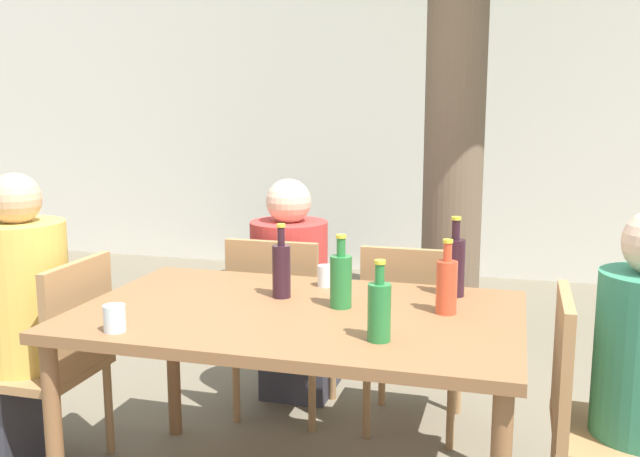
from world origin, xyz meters
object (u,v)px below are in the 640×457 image
at_px(patio_chair_2, 280,317).
at_px(soda_bottle_2, 447,285).
at_px(patio_chair_3, 413,328).
at_px(person_seated_2, 295,301).
at_px(drinking_glass_1, 115,318).
at_px(patio_chair_1, 595,412).
at_px(patio_chair_0, 57,354).
at_px(wine_bottle_0, 281,269).
at_px(person_seated_0, 9,336).
at_px(wine_bottle_3, 455,265).
at_px(green_bottle_1, 379,310).
at_px(green_bottle_4, 341,279).
at_px(dining_table_front, 298,330).
at_px(drinking_glass_0, 325,276).

bearing_deg(patio_chair_2, soda_bottle_2, 143.47).
relative_size(patio_chair_2, patio_chair_3, 1.00).
height_order(person_seated_2, drinking_glass_1, person_seated_2).
height_order(patio_chair_1, patio_chair_2, same).
bearing_deg(patio_chair_0, wine_bottle_0, 99.34).
height_order(patio_chair_2, person_seated_0, person_seated_0).
height_order(patio_chair_1, person_seated_0, person_seated_0).
bearing_deg(patio_chair_0, soda_bottle_2, 93.89).
relative_size(patio_chair_3, person_seated_2, 0.78).
xyz_separation_m(person_seated_0, wine_bottle_3, (1.79, 0.35, 0.33)).
bearing_deg(green_bottle_1, wine_bottle_3, 73.43).
bearing_deg(green_bottle_4, soda_bottle_2, 3.99).
height_order(patio_chair_0, patio_chair_2, same).
bearing_deg(drinking_glass_1, wine_bottle_0, 54.15).
distance_m(dining_table_front, green_bottle_1, 0.46).
bearing_deg(patio_chair_0, green_bottle_1, 79.63).
relative_size(wine_bottle_0, wine_bottle_3, 0.92).
relative_size(dining_table_front, patio_chair_3, 1.77).
relative_size(green_bottle_1, wine_bottle_3, 0.84).
height_order(patio_chair_0, wine_bottle_3, wine_bottle_3).
xyz_separation_m(dining_table_front, green_bottle_1, (0.35, -0.25, 0.18)).
height_order(patio_chair_2, drinking_glass_0, patio_chair_2).
height_order(soda_bottle_2, wine_bottle_3, wine_bottle_3).
xyz_separation_m(person_seated_0, soda_bottle_2, (1.78, 0.11, 0.32)).
xyz_separation_m(green_bottle_4, drinking_glass_0, (-0.13, 0.28, -0.06)).
bearing_deg(patio_chair_1, person_seated_2, 54.55).
bearing_deg(person_seated_0, patio_chair_2, 127.83).
distance_m(person_seated_2, drinking_glass_1, 1.40).
bearing_deg(patio_chair_1, drinking_glass_0, 70.86).
height_order(patio_chair_1, wine_bottle_0, wine_bottle_0).
height_order(patio_chair_2, green_bottle_1, green_bottle_1).
bearing_deg(green_bottle_4, wine_bottle_3, 35.30).
bearing_deg(green_bottle_1, patio_chair_1, 20.26).
xyz_separation_m(patio_chair_1, person_seated_2, (-1.35, 0.96, 0.01)).
distance_m(patio_chair_3, drinking_glass_1, 1.43).
distance_m(person_seated_2, drinking_glass_0, 0.75).
bearing_deg(drinking_glass_0, patio_chair_3, 50.15).
relative_size(patio_chair_0, soda_bottle_2, 3.35).
bearing_deg(drinking_glass_0, patio_chair_1, -19.14).
bearing_deg(soda_bottle_2, patio_chair_2, 143.47).
distance_m(soda_bottle_2, wine_bottle_3, 0.25).
relative_size(patio_chair_2, soda_bottle_2, 3.35).
bearing_deg(green_bottle_4, drinking_glass_1, -143.85).
bearing_deg(wine_bottle_3, green_bottle_1, -106.57).
height_order(soda_bottle_2, drinking_glass_0, soda_bottle_2).
bearing_deg(person_seated_0, wine_bottle_3, 101.17).
distance_m(patio_chair_2, soda_bottle_2, 1.11).
distance_m(patio_chair_1, person_seated_0, 2.29).
height_order(patio_chair_1, wine_bottle_3, wine_bottle_3).
distance_m(patio_chair_0, patio_chair_3, 1.53).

